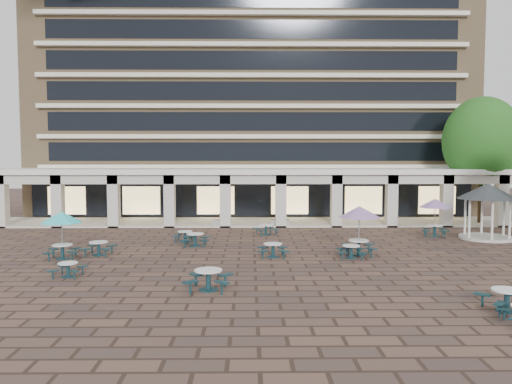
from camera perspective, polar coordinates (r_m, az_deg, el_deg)
ground at (r=25.88m, az=-0.15°, el=-7.85°), size 120.00×120.00×0.00m
apartment_building at (r=51.32m, az=-0.44°, el=12.16°), size 40.00×15.50×25.20m
retail_arcade at (r=40.19m, az=-0.36°, el=0.70°), size 42.00×6.60×4.40m
picnic_table_1 at (r=20.28m, az=-5.47°, el=-9.75°), size 1.97×1.97×0.84m
picnic_table_2 at (r=19.59m, az=26.75°, el=-10.79°), size 1.79×1.79×0.77m
picnic_table_4 at (r=27.86m, az=-21.33°, el=-2.90°), size 2.14×2.14×2.47m
picnic_table_5 at (r=23.90m, az=-20.69°, el=-8.17°), size 1.50×1.50×0.65m
picnic_table_6 at (r=27.57m, az=11.71°, el=-2.45°), size 2.30×2.30×2.66m
picnic_table_7 at (r=26.87m, az=10.82°, el=-6.58°), size 1.66×1.66×0.69m
picnic_table_8 at (r=28.49m, az=-17.55°, el=-6.03°), size 1.70×1.70×0.75m
picnic_table_9 at (r=31.77m, az=-8.11°, el=-4.93°), size 1.56×1.56×0.69m
picnic_table_10 at (r=26.68m, az=1.95°, el=-6.52°), size 1.67×1.67×0.74m
picnic_table_11 at (r=35.47m, az=19.80°, el=-1.37°), size 2.19×2.19×2.53m
picnic_table_12 at (r=30.16m, az=-6.97°, el=-5.29°), size 1.73×1.73×0.77m
picnic_table_13 at (r=34.17m, az=1.14°, el=-4.22°), size 1.91×1.91×0.72m
gazebo at (r=35.64m, az=24.94°, el=-0.60°), size 3.84×3.84×3.57m
tree_east_c at (r=43.30m, az=24.43°, el=5.32°), size 6.05×6.05×10.07m
planter_left at (r=38.59m, az=-3.84°, el=-3.23°), size 1.50×0.68×1.21m
planter_right at (r=38.61m, az=2.74°, el=-3.29°), size 1.50×0.67×1.15m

